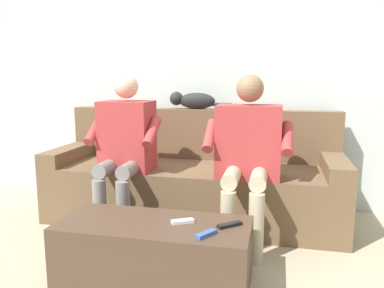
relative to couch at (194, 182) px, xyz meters
The scene contains 10 objects.
ground_plane 0.78m from the couch, 90.00° to the left, with size 8.00×8.00×0.00m, color tan.
back_wall 1.15m from the couch, 90.00° to the right, with size 4.81×0.06×2.71m, color silver.
couch is the anchor object (origin of this frame).
coffee_table 1.08m from the couch, 90.00° to the left, with size 1.10×0.47×0.36m.
person_left_seated 0.70m from the couch, 141.80° to the left, with size 0.61×0.58×1.19m.
person_right_seated 0.69m from the couch, 36.19° to the left, with size 0.54×0.53×1.20m.
cat_on_backrest 0.73m from the couch, 73.80° to the right, with size 0.56×0.12×0.16m.
remote_black 1.12m from the couch, 112.53° to the left, with size 0.15×0.04×0.02m, color black.
remote_white 1.06m from the couch, 98.89° to the left, with size 0.13×0.04×0.02m, color white.
remote_blue 1.24m from the couch, 105.34° to the left, with size 0.13×0.04×0.02m, color #3860B7.
Camera 1 is at (-0.67, 2.91, 1.17)m, focal length 35.77 mm.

